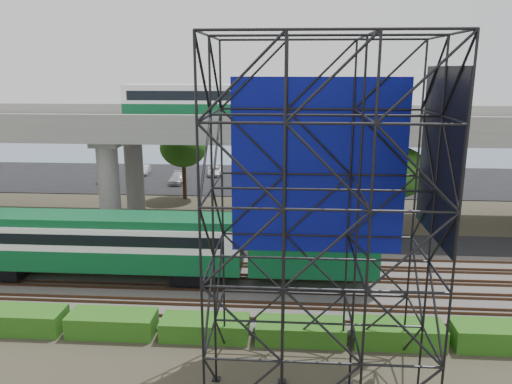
{
  "coord_description": "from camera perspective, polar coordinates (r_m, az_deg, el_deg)",
  "views": [
    {
      "loc": [
        5.3,
        -27.79,
        13.81
      ],
      "look_at": [
        2.98,
        6.0,
        5.35
      ],
      "focal_mm": 35.0,
      "sensor_mm": 36.0,
      "label": 1
    }
  ],
  "objects": [
    {
      "name": "parking_lot",
      "position": [
        63.53,
        -0.96,
        1.5
      ],
      "size": [
        90.0,
        18.0,
        0.08
      ],
      "primitive_type": "cube",
      "color": "black",
      "rests_on": "ground"
    },
    {
      "name": "ground",
      "position": [
        31.48,
        -6.32,
        -12.09
      ],
      "size": [
        140.0,
        140.0,
        0.0
      ],
      "primitive_type": "plane",
      "color": "#474233",
      "rests_on": "ground"
    },
    {
      "name": "trees",
      "position": [
        45.82,
        -8.72,
        3.5
      ],
      "size": [
        40.94,
        16.94,
        7.69
      ],
      "color": "#382314",
      "rests_on": "ground"
    },
    {
      "name": "ballast_bed",
      "position": [
        33.22,
        -5.71,
        -10.43
      ],
      "size": [
        90.0,
        12.0,
        0.2
      ],
      "primitive_type": "cube",
      "color": "slate",
      "rests_on": "ground"
    },
    {
      "name": "harbor_water",
      "position": [
        85.08,
        0.3,
        4.69
      ],
      "size": [
        140.0,
        40.0,
        0.03
      ],
      "primitive_type": "cube",
      "color": "slate",
      "rests_on": "ground"
    },
    {
      "name": "hedge_strip",
      "position": [
        27.31,
        -5.83,
        -15.08
      ],
      "size": [
        34.6,
        1.8,
        1.2
      ],
      "color": "#225012",
      "rests_on": "ground"
    },
    {
      "name": "service_road",
      "position": [
        41.03,
        -3.75,
        -5.62
      ],
      "size": [
        90.0,
        5.0,
        0.08
      ],
      "primitive_type": "cube",
      "color": "black",
      "rests_on": "ground"
    },
    {
      "name": "rail_tracks",
      "position": [
        33.14,
        -5.72,
        -10.14
      ],
      "size": [
        90.0,
        9.52,
        0.16
      ],
      "color": "#472D1E",
      "rests_on": "ballast_bed"
    },
    {
      "name": "scaffold_tower",
      "position": [
        20.84,
        7.44,
        -3.79
      ],
      "size": [
        9.36,
        6.36,
        15.0
      ],
      "color": "black",
      "rests_on": "ground"
    },
    {
      "name": "commuter_train",
      "position": [
        33.37,
        -14.41,
        -5.56
      ],
      "size": [
        29.3,
        3.06,
        4.3
      ],
      "color": "black",
      "rests_on": "rail_tracks"
    },
    {
      "name": "overpass",
      "position": [
        44.49,
        -3.28,
        6.77
      ],
      "size": [
        80.0,
        12.0,
        12.4
      ],
      "color": "#9E9B93",
      "rests_on": "ground"
    },
    {
      "name": "parked_cars",
      "position": [
        63.0,
        0.25,
        1.99
      ],
      "size": [
        36.2,
        9.67,
        1.29
      ],
      "color": "silver",
      "rests_on": "parking_lot"
    }
  ]
}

